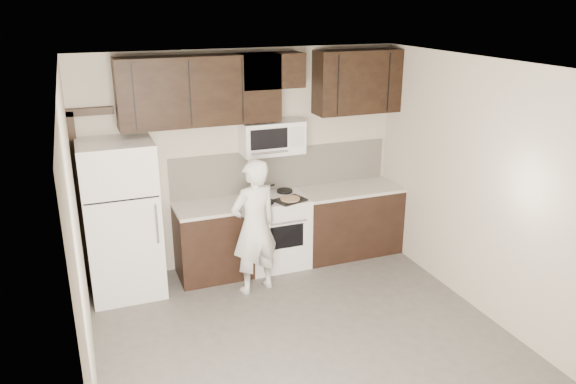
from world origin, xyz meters
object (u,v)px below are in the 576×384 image
refrigerator (122,220)px  person (254,227)px  microwave (272,137)px  stove (276,231)px

refrigerator → person: (1.40, -0.49, -0.10)m
refrigerator → person: 1.49m
refrigerator → microwave: bearing=5.1°
stove → person: bearing=-129.8°
person → stove: bearing=-143.7°
person → microwave: bearing=-138.3°
stove → microwave: 1.20m
microwave → person: bearing=-124.4°
microwave → refrigerator: 2.00m
refrigerator → person: size_ratio=1.13×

